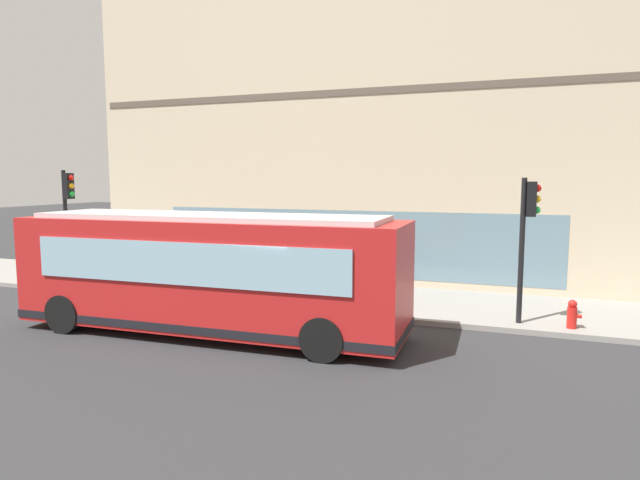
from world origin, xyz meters
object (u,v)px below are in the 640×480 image
object	(u,v)px
city_bus_nearside	(209,274)
pedestrian_near_building_entrance	(381,271)
traffic_light_near_corner	(528,223)
pedestrian_by_light_pole	(149,254)
pedestrian_near_hydrant	(326,262)
traffic_light_down_block	(68,206)
pedestrian_walking_along_curb	(256,258)
newspaper_vending_box	(349,275)
fire_hydrant	(572,314)

from	to	relation	value
city_bus_nearside	pedestrian_near_building_entrance	bearing A→B (deg)	-33.48
traffic_light_near_corner	pedestrian_by_light_pole	world-z (taller)	traffic_light_near_corner
pedestrian_near_hydrant	traffic_light_down_block	bearing A→B (deg)	104.30
pedestrian_walking_along_curb	pedestrian_by_light_pole	world-z (taller)	pedestrian_walking_along_curb
pedestrian_walking_along_curb	traffic_light_near_corner	bearing A→B (deg)	-101.87
city_bus_nearside	traffic_light_down_block	world-z (taller)	traffic_light_down_block
newspaper_vending_box	city_bus_nearside	bearing A→B (deg)	163.23
traffic_light_near_corner	pedestrian_by_light_pole	xyz separation A→B (m)	(1.92, 13.39, -1.74)
pedestrian_walking_along_curb	newspaper_vending_box	bearing A→B (deg)	-71.17
pedestrian_near_building_entrance	fire_hydrant	bearing A→B (deg)	-108.53
traffic_light_down_block	pedestrian_walking_along_curb	distance (m)	6.87
traffic_light_near_corner	pedestrian_near_building_entrance	xyz separation A→B (m)	(1.73, 4.30, -1.80)
city_bus_nearside	fire_hydrant	world-z (taller)	city_bus_nearside
pedestrian_by_light_pole	fire_hydrant	bearing A→B (deg)	-97.91
traffic_light_down_block	pedestrian_near_hydrant	bearing A→B (deg)	-75.70
traffic_light_down_block	pedestrian_walking_along_curb	world-z (taller)	traffic_light_down_block
pedestrian_by_light_pole	pedestrian_near_building_entrance	xyz separation A→B (m)	(-0.19, -9.09, -0.05)
traffic_light_down_block	fire_hydrant	bearing A→B (deg)	-89.67
fire_hydrant	pedestrian_near_building_entrance	world-z (taller)	pedestrian_near_building_entrance
traffic_light_down_block	pedestrian_by_light_pole	size ratio (longest dim) A/B	2.52
traffic_light_down_block	newspaper_vending_box	world-z (taller)	traffic_light_down_block
traffic_light_near_corner	pedestrian_by_light_pole	bearing A→B (deg)	81.82
pedestrian_by_light_pole	pedestrian_walking_along_curb	bearing A→B (deg)	-90.93
city_bus_nearside	traffic_light_near_corner	world-z (taller)	traffic_light_near_corner
traffic_light_near_corner	fire_hydrant	world-z (taller)	traffic_light_near_corner
fire_hydrant	pedestrian_walking_along_curb	size ratio (longest dim) A/B	0.41
pedestrian_by_light_pole	newspaper_vending_box	distance (m)	7.74
pedestrian_walking_along_curb	newspaper_vending_box	xyz separation A→B (m)	(1.05, -3.08, -0.59)
fire_hydrant	pedestrian_near_hydrant	xyz separation A→B (m)	(2.16, 7.45, 0.62)
city_bus_nearside	newspaper_vending_box	bearing A→B (deg)	-16.77
city_bus_nearside	pedestrian_by_light_pole	world-z (taller)	city_bus_nearside
pedestrian_near_hydrant	pedestrian_near_building_entrance	bearing A→B (deg)	-99.41
pedestrian_walking_along_curb	pedestrian_near_hydrant	size ratio (longest dim) A/B	1.06
traffic_light_near_corner	city_bus_nearside	bearing A→B (deg)	113.04
fire_hydrant	pedestrian_near_hydrant	world-z (taller)	pedestrian_near_hydrant
pedestrian_walking_along_curb	pedestrian_near_building_entrance	distance (m)	4.51
traffic_light_near_corner	newspaper_vending_box	distance (m)	6.79
pedestrian_walking_along_curb	fire_hydrant	bearing A→B (deg)	-101.05
city_bus_nearside	pedestrian_by_light_pole	bearing A→B (deg)	48.50
city_bus_nearside	pedestrian_near_building_entrance	size ratio (longest dim) A/B	6.56
traffic_light_down_block	newspaper_vending_box	distance (m)	10.17
traffic_light_down_block	newspaper_vending_box	bearing A→B (deg)	-71.81
pedestrian_near_hydrant	pedestrian_walking_along_curb	bearing A→B (deg)	94.84
pedestrian_walking_along_curb	pedestrian_near_building_entrance	bearing A→B (deg)	-91.50
traffic_light_down_block	pedestrian_near_hydrant	world-z (taller)	traffic_light_down_block
pedestrian_walking_along_curb	city_bus_nearside	bearing A→B (deg)	-166.32
pedestrian_near_hydrant	pedestrian_near_building_entrance	distance (m)	2.03
fire_hydrant	pedestrian_near_hydrant	size ratio (longest dim) A/B	0.43
traffic_light_near_corner	traffic_light_down_block	bearing A→B (deg)	90.71
traffic_light_down_block	newspaper_vending_box	xyz separation A→B (m)	(3.09, -9.39, -2.40)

